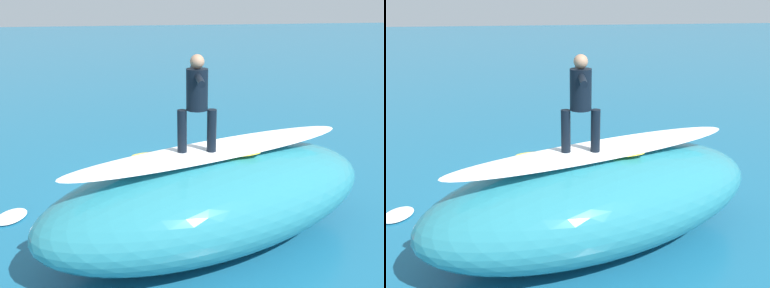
# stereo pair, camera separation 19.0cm
# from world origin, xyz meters

# --- Properties ---
(ground_plane) EXTENTS (120.00, 120.00, 0.00)m
(ground_plane) POSITION_xyz_m (0.00, 0.00, 0.00)
(ground_plane) COLOR #196084
(wave_crest) EXTENTS (7.28, 4.97, 1.83)m
(wave_crest) POSITION_xyz_m (-0.26, 2.20, 0.92)
(wave_crest) COLOR teal
(wave_crest) RESTS_ON ground_plane
(wave_foam_lip) EXTENTS (5.70, 2.87, 0.08)m
(wave_foam_lip) POSITION_xyz_m (-0.26, 2.20, 1.87)
(wave_foam_lip) COLOR white
(wave_foam_lip) RESTS_ON wave_crest
(surfboard_riding) EXTENTS (2.30, 0.72, 0.06)m
(surfboard_riding) POSITION_xyz_m (0.13, 2.33, 1.86)
(surfboard_riding) COLOR yellow
(surfboard_riding) RESTS_ON wave_crest
(surfer_riding) EXTENTS (0.67, 1.61, 1.69)m
(surfer_riding) POSITION_xyz_m (0.13, 2.33, 2.88)
(surfer_riding) COLOR black
(surfer_riding) RESTS_ON surfboard_riding
(surfboard_paddling) EXTENTS (1.42, 2.16, 0.09)m
(surfboard_paddling) POSITION_xyz_m (-0.35, -1.34, 0.05)
(surfboard_paddling) COLOR silver
(surfboard_paddling) RESTS_ON ground_plane
(surfer_paddling) EXTENTS (0.93, 1.56, 0.30)m
(surfer_paddling) POSITION_xyz_m (-0.41, -1.22, 0.22)
(surfer_paddling) COLOR black
(surfer_paddling) RESTS_ON surfboard_paddling
(foam_patch_near) EXTENTS (0.84, 0.95, 0.08)m
(foam_patch_near) POSITION_xyz_m (3.79, 0.54, 0.04)
(foam_patch_near) COLOR white
(foam_patch_near) RESTS_ON ground_plane
(foam_patch_mid) EXTENTS (0.92, 0.91, 0.08)m
(foam_patch_mid) POSITION_xyz_m (-2.25, 0.32, 0.04)
(foam_patch_mid) COLOR white
(foam_patch_mid) RESTS_ON ground_plane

